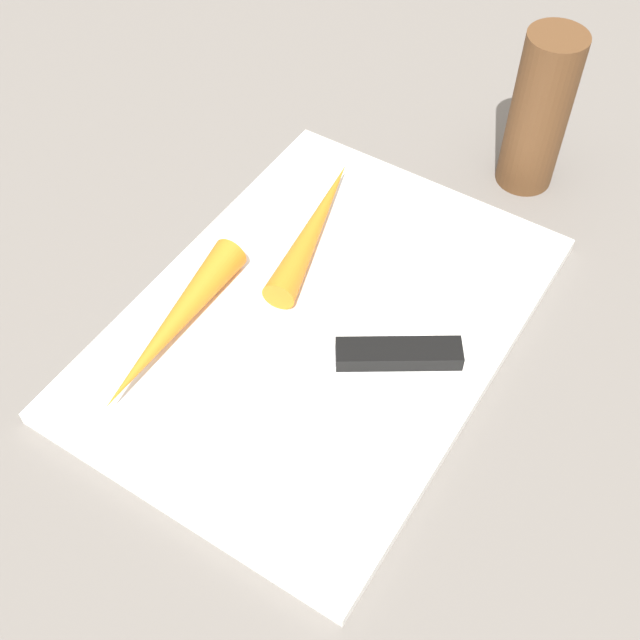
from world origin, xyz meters
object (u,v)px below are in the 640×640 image
cutting_board (320,325)px  carrot_short (314,226)px  carrot_long (173,325)px  pepper_grinder (539,112)px  knife (382,352)px

cutting_board → carrot_short: bearing=-144.5°
carrot_short → carrot_long: 0.14m
pepper_grinder → carrot_long: bearing=-24.6°
cutting_board → carrot_short: 0.09m
knife → carrot_long: size_ratio=1.11×
carrot_short → pepper_grinder: size_ratio=1.11×
carrot_short → cutting_board: bearing=-157.1°
carrot_long → cutting_board: bearing=125.9°
cutting_board → carrot_long: carrot_long is taller
cutting_board → carrot_short: size_ratio=2.29×
carrot_short → pepper_grinder: 0.21m
knife → pepper_grinder: 0.25m
carrot_long → pepper_grinder: size_ratio=1.13×
knife → cutting_board: bearing=-38.2°
cutting_board → carrot_short: (-0.07, -0.05, 0.02)m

